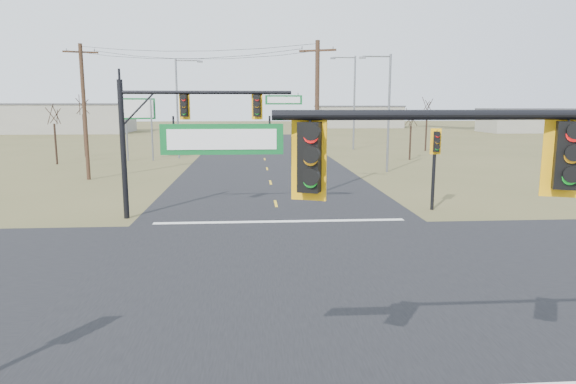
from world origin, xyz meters
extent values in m
plane|color=brown|center=(0.00, 0.00, 0.00)|extent=(320.00, 320.00, 0.00)
cube|color=black|center=(0.00, 0.00, 0.01)|extent=(160.00, 14.00, 0.02)
cube|color=black|center=(0.00, 0.00, 0.01)|extent=(14.00, 160.00, 0.02)
cube|color=silver|center=(0.00, 7.50, 0.03)|extent=(12.00, 0.40, 0.01)
cylinder|color=black|center=(3.26, -8.81, 5.40)|extent=(8.57, 0.15, 0.15)
cube|color=#0D5E26|center=(-1.76, -8.81, 5.05)|extent=(1.80, 0.05, 0.45)
cylinder|color=black|center=(-7.54, 8.90, 3.36)|extent=(0.27, 0.27, 6.73)
cylinder|color=black|center=(-3.45, 8.90, 6.13)|extent=(8.17, 0.17, 0.17)
cube|color=#0D5E26|center=(0.26, 8.90, 5.78)|extent=(1.80, 0.05, 0.45)
cylinder|color=black|center=(8.27, 9.86, 2.09)|extent=(0.18, 0.18, 4.18)
cylinder|color=#42281C|center=(2.67, 14.94, 4.67)|extent=(0.27, 0.27, 9.33)
cube|color=#42281C|center=(2.67, 14.94, 8.73)|extent=(2.14, 1.01, 0.12)
cylinder|color=#42281C|center=(-13.54, 22.62, 4.94)|extent=(0.29, 0.29, 9.89)
cube|color=#42281C|center=(-13.54, 22.62, 9.29)|extent=(2.33, 0.87, 0.12)
cylinder|color=slate|center=(-13.67, 35.68, 3.09)|extent=(0.16, 0.16, 6.18)
cylinder|color=slate|center=(-11.20, 35.68, 3.09)|extent=(0.16, 0.16, 6.18)
cube|color=#0D5E26|center=(-12.44, 35.68, 5.15)|extent=(3.18, 1.03, 2.06)
cylinder|color=slate|center=(9.93, 25.36, 4.78)|extent=(0.19, 0.19, 9.57)
cylinder|color=slate|center=(8.78, 25.36, 9.37)|extent=(2.30, 0.11, 0.11)
cube|color=slate|center=(7.64, 25.36, 9.27)|extent=(0.58, 0.41, 0.17)
cylinder|color=slate|center=(11.41, 47.10, 5.70)|extent=(0.23, 0.23, 11.40)
cylinder|color=slate|center=(10.04, 47.10, 11.20)|extent=(2.74, 0.14, 0.14)
cube|color=slate|center=(8.67, 47.10, 11.10)|extent=(0.64, 0.31, 0.21)
cylinder|color=slate|center=(-8.93, 37.84, 5.09)|extent=(0.20, 0.20, 10.18)
cylinder|color=slate|center=(-7.71, 37.84, 9.98)|extent=(2.44, 0.12, 0.12)
cube|color=slate|center=(-6.48, 37.84, 9.88)|extent=(0.56, 0.26, 0.18)
cylinder|color=black|center=(-19.64, 33.09, 1.90)|extent=(0.19, 0.19, 3.80)
cylinder|color=black|center=(-19.28, 40.44, 2.27)|extent=(0.21, 0.21, 4.54)
cylinder|color=black|center=(14.71, 34.55, 1.72)|extent=(0.18, 0.18, 3.44)
cylinder|color=black|center=(19.72, 44.40, 2.25)|extent=(0.20, 0.20, 4.50)
cube|color=gray|center=(-40.00, 90.00, 2.75)|extent=(28.00, 14.00, 5.50)
cube|color=gray|center=(25.00, 110.00, 2.50)|extent=(20.00, 12.00, 5.00)
cube|color=gray|center=(55.00, 85.00, 2.25)|extent=(18.00, 10.00, 4.50)
camera|label=1|loc=(-1.33, -16.42, 5.55)|focal=32.00mm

